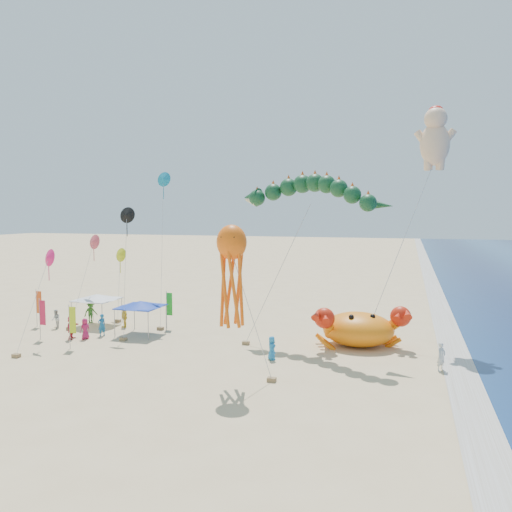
{
  "coord_description": "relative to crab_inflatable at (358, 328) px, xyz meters",
  "views": [
    {
      "loc": [
        8.73,
        -33.1,
        9.73
      ],
      "look_at": [
        -2.0,
        2.0,
        6.5
      ],
      "focal_mm": 35.0,
      "sensor_mm": 36.0,
      "label": 1
    }
  ],
  "objects": [
    {
      "name": "octopus_kite",
      "position": [
        -6.05,
        -10.17,
        5.27
      ],
      "size": [
        3.18,
        1.87,
        9.05
      ],
      "color": "#FF610D",
      "rests_on": "ground"
    },
    {
      "name": "canopy_blue",
      "position": [
        -16.88,
        -1.49,
        1.09
      ],
      "size": [
        3.49,
        3.49,
        2.71
      ],
      "color": "gray",
      "rests_on": "ground"
    },
    {
      "name": "small_kites",
      "position": [
        -20.33,
        -0.14,
        6.1
      ],
      "size": [
        7.16,
        13.26,
        13.26
      ],
      "color": "#0E779B",
      "rests_on": "ground"
    },
    {
      "name": "canopy_white",
      "position": [
        -22.17,
        0.32,
        1.09
      ],
      "size": [
        3.54,
        3.54,
        2.71
      ],
      "color": "gray",
      "rests_on": "ground"
    },
    {
      "name": "cherub_kite",
      "position": [
        5.06,
        4.29,
        14.06
      ],
      "size": [
        6.07,
        5.59,
        17.69
      ],
      "color": "#FFC99B",
      "rests_on": "ground"
    },
    {
      "name": "beachgoers",
      "position": [
        -18.41,
        -2.25,
        -0.47
      ],
      "size": [
        31.06,
        7.19,
        1.89
      ],
      "color": "silver",
      "rests_on": "ground"
    },
    {
      "name": "crab_inflatable",
      "position": [
        0.0,
        0.0,
        0.0
      ],
      "size": [
        7.0,
        5.92,
        3.07
      ],
      "color": "orange",
      "rests_on": "ground"
    },
    {
      "name": "feather_flags",
      "position": [
        -21.2,
        -3.15,
        0.66
      ],
      "size": [
        11.56,
        7.64,
        3.2
      ],
      "color": "gray",
      "rests_on": "ground"
    },
    {
      "name": "foam_strip",
      "position": [
        6.59,
        -3.1,
        -1.34
      ],
      "size": [
        320.0,
        320.0,
        0.0
      ],
      "primitive_type": "plane",
      "color": "silver",
      "rests_on": "ground"
    },
    {
      "name": "dragon_kite",
      "position": [
        -3.68,
        -0.33,
        9.49
      ],
      "size": [
        11.69,
        5.59,
        12.12
      ],
      "color": "#103A1E",
      "rests_on": "ground"
    },
    {
      "name": "ground",
      "position": [
        -5.41,
        -3.1,
        -1.35
      ],
      "size": [
        320.0,
        320.0,
        0.0
      ],
      "primitive_type": "plane",
      "color": "#D1B784",
      "rests_on": "ground"
    }
  ]
}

